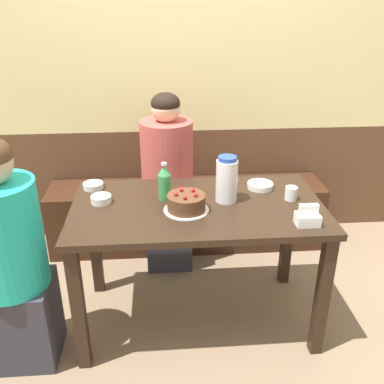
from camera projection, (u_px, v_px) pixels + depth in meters
ground_plane at (197, 316)px, 2.50m from camera, size 12.00×12.00×0.00m
back_wall at (184, 69)px, 2.93m from camera, size 4.80×0.04×2.50m
bench_seat at (187, 215)px, 3.16m from camera, size 1.97×0.38×0.47m
dining_table at (197, 222)px, 2.24m from camera, size 1.29×0.72×0.73m
birthday_cake at (186, 203)px, 2.12m from camera, size 0.23×0.23×0.11m
water_pitcher at (227, 180)px, 2.19m from camera, size 0.11×0.11×0.24m
soju_bottle at (164, 182)px, 2.22m from camera, size 0.07×0.07×0.20m
napkin_holder at (308, 217)px, 1.99m from camera, size 0.11×0.08×0.11m
bowl_soup_white at (260, 185)px, 2.38m from camera, size 0.14×0.14×0.03m
bowl_rice_small at (101, 199)px, 2.21m from camera, size 0.11×0.11×0.04m
bowl_side_dish at (93, 186)px, 2.38m from camera, size 0.11×0.11×0.03m
glass_water_tall at (291, 193)px, 2.24m from camera, size 0.06×0.06×0.07m
person_teal_shirt at (168, 187)px, 2.82m from camera, size 0.33×0.34×1.18m
person_pale_blue_shirt at (9, 261)px, 2.00m from camera, size 0.35×0.35×1.18m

